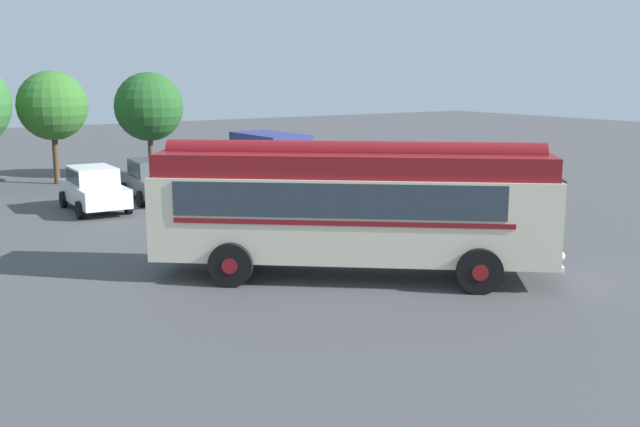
% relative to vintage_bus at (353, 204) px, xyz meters
% --- Properties ---
extents(ground_plane, '(120.00, 120.00, 0.00)m').
position_rel_vintage_bus_xyz_m(ground_plane, '(0.89, -0.06, -1.89)').
color(ground_plane, '#474749').
extents(vintage_bus, '(9.36, 8.27, 3.49)m').
position_rel_vintage_bus_xyz_m(vintage_bus, '(0.00, 0.00, 0.00)').
color(vintage_bus, beige).
rests_on(vintage_bus, ground).
extents(car_near_left, '(2.10, 4.27, 1.66)m').
position_rel_vintage_bus_xyz_m(car_near_left, '(-2.74, 12.91, -1.05)').
color(car_near_left, silver).
rests_on(car_near_left, ground).
extents(car_mid_left, '(2.29, 4.35, 1.66)m').
position_rel_vintage_bus_xyz_m(car_mid_left, '(-0.01, 13.89, -1.05)').
color(car_mid_left, '#4C5156').
rests_on(car_mid_left, ground).
extents(car_mid_right, '(2.40, 4.40, 1.66)m').
position_rel_vintage_bus_xyz_m(car_mid_right, '(2.96, 13.37, -1.05)').
color(car_mid_right, '#B7BABF').
rests_on(car_mid_right, ground).
extents(box_van, '(2.39, 5.80, 2.50)m').
position_rel_vintage_bus_xyz_m(box_van, '(5.46, 13.07, -0.53)').
color(box_van, navy).
rests_on(box_van, ground).
extents(tree_centre, '(3.21, 3.21, 5.26)m').
position_rel_vintage_bus_xyz_m(tree_centre, '(-2.15, 20.76, 1.77)').
color(tree_centre, '#4C3823').
rests_on(tree_centre, ground).
extents(tree_right_of_centre, '(3.40, 3.40, 5.19)m').
position_rel_vintage_bus_xyz_m(tree_right_of_centre, '(2.47, 20.72, 1.60)').
color(tree_right_of_centre, '#4C3823').
rests_on(tree_right_of_centre, ground).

